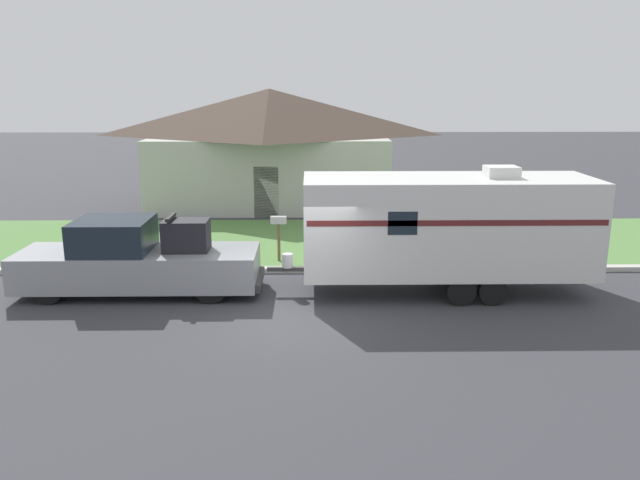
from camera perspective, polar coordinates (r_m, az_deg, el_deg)
ground_plane at (r=14.58m, az=-1.51°, el=-7.21°), size 120.00×120.00×0.00m
curb_strip at (r=18.10m, az=-1.40°, el=-2.72°), size 80.00×0.30×0.14m
lawn_strip at (r=21.64m, az=-1.32°, el=-0.09°), size 80.00×7.00×0.03m
house_across_street at (r=28.26m, az=-4.58°, el=8.62°), size 10.94×6.68×5.14m
pickup_truck at (r=16.76m, az=-16.37°, el=-1.83°), size 6.23×1.93×2.06m
travel_trailer at (r=16.31m, az=11.53°, el=1.35°), size 8.29×2.42×3.29m
mailbox at (r=18.94m, az=-3.80°, el=1.18°), size 0.48×0.20×1.42m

